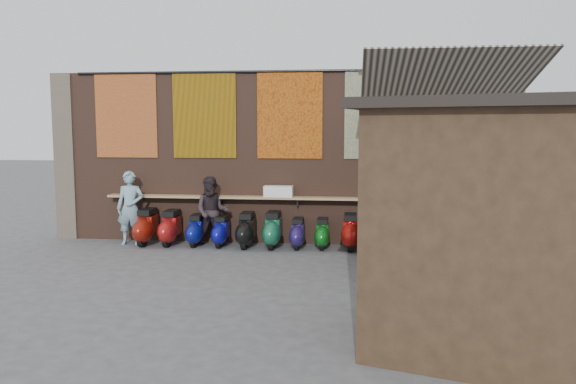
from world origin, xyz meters
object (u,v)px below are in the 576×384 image
Objects in this scene: scooter_stool_5 at (273,230)px; scooter_stool_6 at (298,234)px; scooter_stool_9 at (375,232)px; scooter_stool_2 at (196,230)px; market_stall at (491,233)px; scooter_stool_1 at (170,228)px; shopper_navy at (405,228)px; diner_left at (130,208)px; shelf_box at (278,191)px; scooter_stool_0 at (146,227)px; diner_right at (212,212)px; scooter_stool_3 at (221,231)px; shopper_grey at (476,231)px; scooter_stool_4 at (246,230)px; scooter_stool_7 at (322,234)px; shopper_tan at (391,232)px; scooter_stool_8 at (350,232)px.

scooter_stool_5 is 0.57m from scooter_stool_6.
scooter_stool_2 is at bearing 179.54° from scooter_stool_9.
scooter_stool_1 is at bearing 153.15° from market_stall.
shopper_navy is at bearing -18.29° from scooter_stool_2.
shelf_box is at bearing -1.70° from diner_left.
scooter_stool_0 reaches higher than scooter_stool_2.
diner_left is 1.07× the size of diner_right.
shopper_grey is (5.30, -1.61, 0.41)m from scooter_stool_3.
scooter_stool_7 is (1.72, 0.08, -0.05)m from scooter_stool_4.
scooter_stool_3 is at bearing 129.68° from shopper_tan.
scooter_stool_8 is at bearing -6.57° from diner_left.
diner_left is (-5.62, 0.01, 0.46)m from scooter_stool_9.
scooter_stool_1 is 2.40m from scooter_stool_5.
scooter_stool_1 is at bearing -41.79° from shopper_navy.
scooter_stool_2 is 0.50× the size of shopper_grey.
shelf_box is 0.43× the size of shopper_tan.
shelf_box is 0.93× the size of scooter_stool_7.
diner_right is 7.41m from market_stall.
shelf_box is at bearing 170.11° from scooter_stool_8.
shopper_navy is (4.57, -1.51, 0.42)m from scooter_stool_2.
market_stall is at bearing -73.36° from scooter_stool_8.
diner_right is at bearing -1.03° from scooter_stool_1.
scooter_stool_9 is (2.28, -0.00, -0.00)m from scooter_stool_5.
shopper_grey is 1.62m from shopper_tan.
scooter_stool_8 is 2.09m from shopper_tan.
scooter_stool_9 is 5.64m from diner_left.
diner_left is 6.31m from shopper_navy.
scooter_stool_3 is 4.28m from shopper_navy.
scooter_stool_1 is 3.52m from scooter_stool_7.
shelf_box reaches higher than scooter_stool_6.
scooter_stool_8 is at bearing 88.88° from shopper_tan.
scooter_stool_8 is 5.10m from diner_left.
scooter_stool_9 is 1.93m from shopper_tan.
scooter_stool_9 is 0.55× the size of shopper_navy.
shopper_grey is at bearing -41.13° from scooter_stool_9.
scooter_stool_5 is at bearing -2.04° from shopper_grey.
diner_right is 1.04× the size of shopper_tan.
diner_left reaches higher than scooter_stool_9.
diner_right is (-0.21, -0.01, 0.46)m from scooter_stool_3.
scooter_stool_0 is 1.18m from scooter_stool_2.
shopper_tan is (-0.28, -0.40, -0.00)m from shopper_navy.
shelf_box reaches higher than scooter_stool_3.
shelf_box is 0.93× the size of scooter_stool_6.
scooter_stool_8 is (1.74, 0.02, -0.01)m from scooter_stool_5.
scooter_stool_0 is 0.54× the size of diner_right.
scooter_stool_5 reaches higher than scooter_stool_2.
scooter_stool_1 is 1.16× the size of scooter_stool_3.
scooter_stool_9 is at bearing -8.05° from shelf_box.
diner_right is 4.35m from shopper_tan.
shopper_navy is (1.05, -1.50, 0.38)m from scooter_stool_8.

